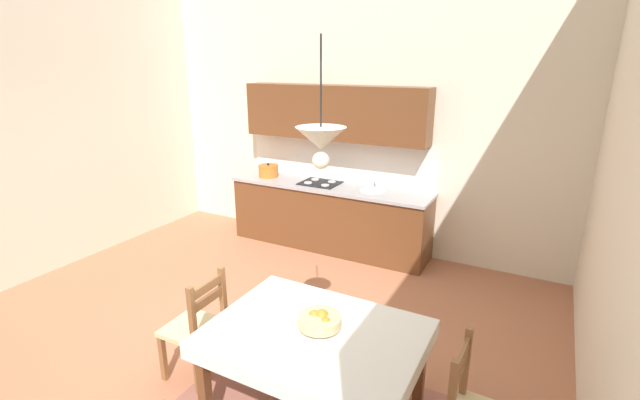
{
  "coord_description": "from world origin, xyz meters",
  "views": [
    {
      "loc": [
        2.42,
        -2.63,
        2.5
      ],
      "look_at": [
        0.4,
        1.17,
        1.14
      ],
      "focal_mm": 24.78,
      "sensor_mm": 36.0,
      "label": 1
    }
  ],
  "objects_px": {
    "pendant_lamp": "(321,140)",
    "kitchen_cabinetry": "(330,187)",
    "dining_table": "(315,345)",
    "fruit_bowl": "(320,320)",
    "dining_chair_tv_side": "(197,328)"
  },
  "relations": [
    {
      "from": "dining_chair_tv_side",
      "to": "pendant_lamp",
      "type": "relative_size",
      "value": 1.16
    },
    {
      "from": "kitchen_cabinetry",
      "to": "fruit_bowl",
      "type": "xyz_separation_m",
      "value": [
        1.37,
        -2.85,
        -0.04
      ]
    },
    {
      "from": "kitchen_cabinetry",
      "to": "dining_table",
      "type": "distance_m",
      "value": 3.2
    },
    {
      "from": "pendant_lamp",
      "to": "kitchen_cabinetry",
      "type": "bearing_deg",
      "value": 115.62
    },
    {
      "from": "dining_table",
      "to": "fruit_bowl",
      "type": "bearing_deg",
      "value": 71.89
    },
    {
      "from": "dining_chair_tv_side",
      "to": "pendant_lamp",
      "type": "height_order",
      "value": "pendant_lamp"
    },
    {
      "from": "kitchen_cabinetry",
      "to": "dining_chair_tv_side",
      "type": "height_order",
      "value": "kitchen_cabinetry"
    },
    {
      "from": "pendant_lamp",
      "to": "dining_table",
      "type": "bearing_deg",
      "value": -76.98
    },
    {
      "from": "kitchen_cabinetry",
      "to": "fruit_bowl",
      "type": "distance_m",
      "value": 3.16
    },
    {
      "from": "dining_table",
      "to": "fruit_bowl",
      "type": "xyz_separation_m",
      "value": [
        0.01,
        0.04,
        0.17
      ]
    },
    {
      "from": "dining_chair_tv_side",
      "to": "pendant_lamp",
      "type": "bearing_deg",
      "value": 8.47
    },
    {
      "from": "fruit_bowl",
      "to": "pendant_lamp",
      "type": "bearing_deg",
      "value": 115.33
    },
    {
      "from": "kitchen_cabinetry",
      "to": "fruit_bowl",
      "type": "height_order",
      "value": "kitchen_cabinetry"
    },
    {
      "from": "dining_chair_tv_side",
      "to": "pendant_lamp",
      "type": "xyz_separation_m",
      "value": [
        1.05,
        0.16,
        1.59
      ]
    },
    {
      "from": "fruit_bowl",
      "to": "pendant_lamp",
      "type": "distance_m",
      "value": 1.22
    }
  ]
}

